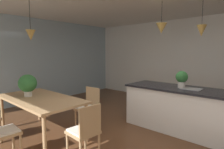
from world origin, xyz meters
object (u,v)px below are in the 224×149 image
at_px(kitchen_island, 177,108).
at_px(potted_plant_on_table, 28,84).
at_px(chair_near_right, 0,131).
at_px(potted_plant_on_island, 182,78).
at_px(dining_table, 40,101).
at_px(chair_far_right, 89,106).
at_px(chair_kitchen_end, 85,130).

relative_size(kitchen_island, potted_plant_on_table, 4.80).
bearing_deg(kitchen_island, chair_near_right, -116.15).
xyz_separation_m(chair_near_right, potted_plant_on_island, (1.50, 2.90, 0.63)).
relative_size(chair_near_right, kitchen_island, 0.41).
distance_m(kitchen_island, potted_plant_on_island, 0.64).
xyz_separation_m(dining_table, chair_far_right, (0.43, 0.85, -0.21)).
bearing_deg(potted_plant_on_island, chair_near_right, -117.36).
distance_m(potted_plant_on_island, potted_plant_on_table, 3.10).
relative_size(chair_far_right, potted_plant_on_table, 1.98).
relative_size(dining_table, chair_far_right, 2.20).
height_order(chair_near_right, chair_far_right, same).
distance_m(chair_far_right, potted_plant_on_table, 1.31).
xyz_separation_m(chair_kitchen_end, potted_plant_on_table, (-1.62, -0.10, 0.53)).
distance_m(chair_kitchen_end, chair_far_right, 1.24).
xyz_separation_m(chair_kitchen_end, kitchen_island, (0.53, 2.05, -0.01)).
bearing_deg(dining_table, potted_plant_on_island, 46.70).
bearing_deg(chair_near_right, potted_plant_on_table, 133.80).
relative_size(dining_table, potted_plant_on_table, 4.36).
bearing_deg(dining_table, chair_near_right, -63.38).
distance_m(chair_far_right, potted_plant_on_island, 2.02).
bearing_deg(potted_plant_on_island, dining_table, -133.30).
xyz_separation_m(chair_kitchen_end, potted_plant_on_island, (0.60, 2.05, 0.63)).
height_order(chair_kitchen_end, kitchen_island, kitchen_island).
distance_m(chair_far_right, kitchen_island, 1.86).
bearing_deg(potted_plant_on_table, kitchen_island, 44.98).
xyz_separation_m(chair_far_right, potted_plant_on_table, (-0.72, -0.95, 0.53)).
bearing_deg(kitchen_island, chair_far_right, -140.08).
height_order(chair_near_right, chair_kitchen_end, same).
relative_size(chair_kitchen_end, kitchen_island, 0.41).
distance_m(chair_near_right, chair_kitchen_end, 1.24).
bearing_deg(potted_plant_on_table, chair_far_right, 52.88).
height_order(potted_plant_on_island, potted_plant_on_table, potted_plant_on_island).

